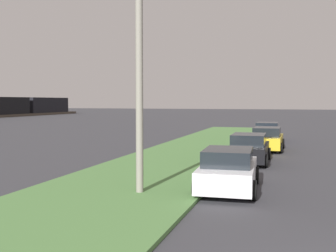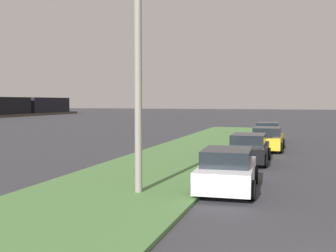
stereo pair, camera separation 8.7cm
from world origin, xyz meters
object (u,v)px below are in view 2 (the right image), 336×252
at_px(parked_car_white, 227,170).
at_px(parked_car_blue, 268,132).
at_px(parked_car_black, 249,149).
at_px(parked_car_yellow, 267,139).
at_px(streetlight, 149,62).

xyz_separation_m(parked_car_white, parked_car_blue, (18.21, -0.28, 0.00)).
xyz_separation_m(parked_car_black, parked_car_yellow, (5.60, -0.57, 0.00)).
relative_size(parked_car_white, parked_car_yellow, 1.01).
bearing_deg(parked_car_black, parked_car_blue, -1.59).
bearing_deg(parked_car_blue, streetlight, 171.68).
distance_m(parked_car_yellow, streetlight, 14.57).
relative_size(parked_car_white, parked_car_blue, 1.01).
xyz_separation_m(parked_car_black, parked_car_blue, (11.59, -0.23, 0.00)).
bearing_deg(parked_car_black, streetlight, 163.39).
relative_size(parked_car_black, parked_car_yellow, 1.00).
height_order(parked_car_white, parked_car_yellow, same).
bearing_deg(parked_car_blue, parked_car_yellow, -177.55).
distance_m(parked_car_black, parked_car_yellow, 5.63).
bearing_deg(parked_car_white, streetlight, 120.94).
relative_size(parked_car_white, streetlight, 0.59).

